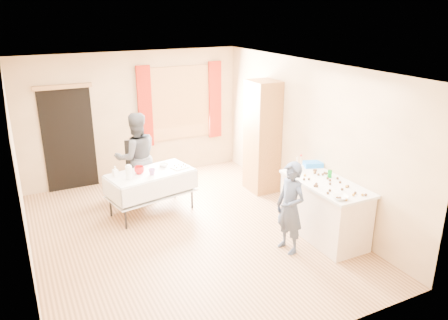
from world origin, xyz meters
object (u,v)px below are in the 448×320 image
chair (138,179)px  girl (290,208)px  party_table (151,188)px  counter (324,209)px  cabinet (262,137)px  woman (137,157)px

chair → girl: (1.39, -2.99, 0.38)m
party_table → girl: 2.56m
counter → cabinet: bearing=87.2°
woman → cabinet: bearing=165.6°
party_table → cabinet: bearing=-10.4°
woman → chair: bearing=-104.8°
counter → chair: chair is taller
party_table → woman: bearing=83.1°
chair → cabinet: bearing=-7.3°
party_table → chair: size_ratio=1.50×
cabinet → girl: size_ratio=1.56×
girl → woman: woman is taller
cabinet → party_table: size_ratio=1.37×
counter → woman: woman is taller
chair → woman: size_ratio=0.63×
party_table → chair: (0.01, 0.87, -0.14)m
cabinet → girl: cabinet is taller
woman → counter: bearing=130.1°
cabinet → woman: (-2.28, 0.61, -0.24)m
counter → girl: girl is taller
counter → party_table: (-2.13, 2.00, -0.01)m
cabinet → counter: 2.13m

